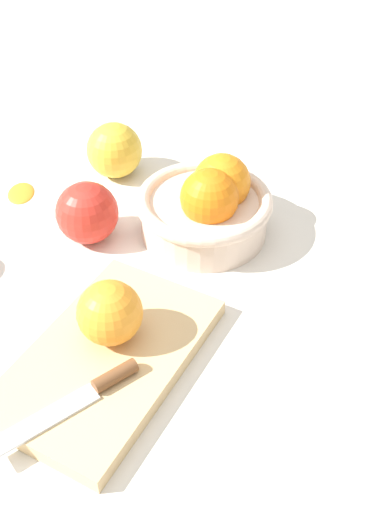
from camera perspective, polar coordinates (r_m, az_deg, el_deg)
name	(u,v)px	position (r m, az deg, el deg)	size (l,w,h in m)	color
ground_plane	(92,302)	(0.70, -9.24, -4.26)	(2.40, 2.40, 0.00)	silver
bowl	(207,206)	(0.76, 1.44, 4.68)	(0.17, 0.17, 0.10)	beige
cutting_board	(108,358)	(0.63, -7.82, -9.33)	(0.24, 0.14, 0.02)	#DBB77F
orange_on_board	(110,313)	(0.61, -7.64, -5.24)	(0.07, 0.07, 0.07)	orange
knife	(85,395)	(0.59, -9.93, -12.55)	(0.13, 0.11, 0.01)	silver
apple_front_left	(87,213)	(0.76, -9.69, 3.97)	(0.08, 0.08, 0.08)	red
apple_front_left_2	(114,150)	(0.88, -7.20, 9.70)	(0.08, 0.08, 0.08)	gold
citrus_peel	(21,191)	(0.88, -15.60, 5.82)	(0.05, 0.04, 0.01)	orange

